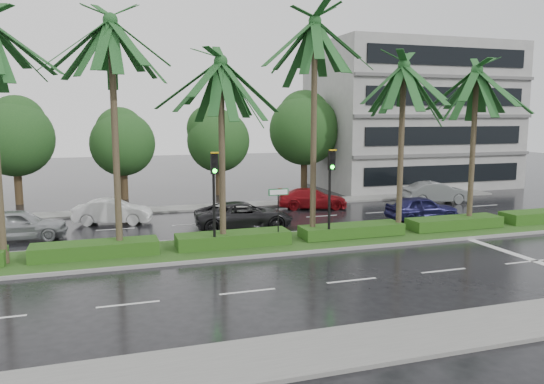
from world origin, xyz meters
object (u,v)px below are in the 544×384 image
object	(u,v)px
car_white	(113,212)
car_blue	(422,208)
car_silver	(18,225)
car_red	(312,198)
car_darkgrey	(244,215)
car_grey	(436,192)
street_sign	(278,202)
signal_median_left	(214,187)

from	to	relation	value
car_white	car_blue	xyz separation A→B (m)	(17.07, -4.57, 0.02)
car_silver	car_red	size ratio (longest dim) A/B	1.00
car_white	car_darkgrey	xyz separation A→B (m)	(6.66, -3.58, 0.04)
car_grey	car_darkgrey	bearing A→B (deg)	113.84
street_sign	car_darkgrey	world-z (taller)	street_sign
car_darkgrey	street_sign	bearing A→B (deg)	-170.76
signal_median_left	car_white	world-z (taller)	signal_median_left
signal_median_left	car_silver	size ratio (longest dim) A/B	0.96
signal_median_left	car_red	xyz separation A→B (m)	(8.50, 9.37, -2.34)
signal_median_left	car_grey	world-z (taller)	signal_median_left
car_silver	car_blue	distance (m)	21.66
car_darkgrey	car_red	distance (m)	7.55
car_red	car_grey	world-z (taller)	car_grey
car_red	car_darkgrey	bearing A→B (deg)	144.13
car_grey	car_silver	bearing A→B (deg)	105.55
car_silver	street_sign	bearing A→B (deg)	-112.03
car_silver	car_white	distance (m)	5.23
street_sign	car_silver	distance (m)	12.85
car_silver	car_darkgrey	bearing A→B (deg)	-91.64
signal_median_left	street_sign	distance (m)	3.13
signal_median_left	car_grey	size ratio (longest dim) A/B	0.96
car_silver	car_red	bearing A→B (deg)	-74.47
car_red	car_grey	xyz separation A→B (m)	(9.00, -0.69, 0.09)
street_sign	car_darkgrey	size ratio (longest dim) A/B	0.49
car_red	street_sign	bearing A→B (deg)	164.81
street_sign	car_red	distance (m)	10.81
street_sign	car_grey	size ratio (longest dim) A/B	0.58
signal_median_left	car_red	world-z (taller)	signal_median_left
car_silver	car_darkgrey	distance (m)	11.20
street_sign	car_white	xyz separation A→B (m)	(-7.07, 8.09, -1.43)
car_blue	car_red	bearing A→B (deg)	41.51
car_white	car_grey	bearing A→B (deg)	-75.96
car_darkgrey	car_blue	distance (m)	10.46
car_blue	car_silver	bearing A→B (deg)	88.04
car_white	car_grey	size ratio (longest dim) A/B	0.93
car_silver	car_blue	size ratio (longest dim) A/B	1.08
signal_median_left	car_darkgrey	xyz separation A→B (m)	(2.59, 4.68, -2.27)
signal_median_left	car_silver	world-z (taller)	signal_median_left
car_blue	car_grey	distance (m)	6.72
signal_median_left	car_red	bearing A→B (deg)	47.80
car_darkgrey	signal_median_left	bearing A→B (deg)	155.09
car_darkgrey	car_grey	size ratio (longest dim) A/B	1.17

